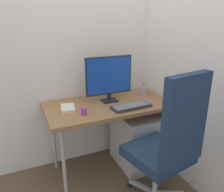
% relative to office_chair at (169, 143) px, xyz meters
% --- Properties ---
extents(ground_plane, '(8.00, 8.00, 0.00)m').
position_rel_office_chair_xyz_m(ground_plane, '(-0.22, 0.70, -0.63)').
color(ground_plane, brown).
extents(wall_back, '(2.58, 0.04, 2.80)m').
position_rel_office_chair_xyz_m(wall_back, '(-0.22, 1.05, 0.77)').
color(wall_back, white).
rests_on(wall_back, ground_plane).
extents(wall_side_right, '(0.04, 2.00, 2.80)m').
position_rel_office_chair_xyz_m(wall_side_right, '(0.43, 0.50, 0.77)').
color(wall_side_right, white).
rests_on(wall_side_right, ground_plane).
extents(desk, '(1.22, 0.65, 0.75)m').
position_rel_office_chair_xyz_m(desk, '(-0.22, 0.70, 0.06)').
color(desk, '#996B42').
rests_on(desk, ground_plane).
extents(office_chair, '(0.55, 0.57, 1.21)m').
position_rel_office_chair_xyz_m(office_chair, '(0.00, 0.00, 0.00)').
color(office_chair, black).
rests_on(office_chair, ground_plane).
extents(filing_cabinet, '(0.41, 0.53, 0.59)m').
position_rel_office_chair_xyz_m(filing_cabinet, '(0.11, 0.66, -0.34)').
color(filing_cabinet, silver).
rests_on(filing_cabinet, ground_plane).
extents(monitor, '(0.48, 0.13, 0.45)m').
position_rel_office_chair_xyz_m(monitor, '(-0.17, 0.77, 0.36)').
color(monitor, black).
rests_on(monitor, desk).
extents(keyboard, '(0.39, 0.17, 0.03)m').
position_rel_office_chair_xyz_m(keyboard, '(-0.06, 0.51, 0.13)').
color(keyboard, '#333338').
rests_on(keyboard, desk).
extents(mouse, '(0.08, 0.11, 0.04)m').
position_rel_office_chair_xyz_m(mouse, '(0.32, 0.47, 0.13)').
color(mouse, gray).
rests_on(mouse, desk).
extents(pen_holder, '(0.10, 0.10, 0.17)m').
position_rel_office_chair_xyz_m(pen_holder, '(0.25, 0.79, 0.16)').
color(pen_holder, '#9EA0A5').
rests_on(pen_holder, desk).
extents(notebook, '(0.15, 0.21, 0.02)m').
position_rel_office_chair_xyz_m(notebook, '(-0.61, 0.72, 0.12)').
color(notebook, silver).
rests_on(notebook, desk).
extents(desk_clamp_accessory, '(0.04, 0.04, 0.06)m').
position_rel_office_chair_xyz_m(desk_clamp_accessory, '(-0.51, 0.54, 0.14)').
color(desk_clamp_accessory, purple).
rests_on(desk_clamp_accessory, desk).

